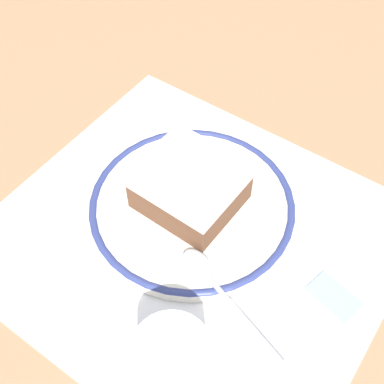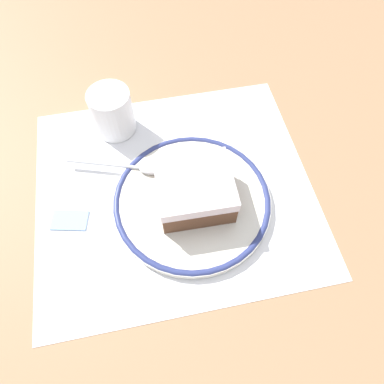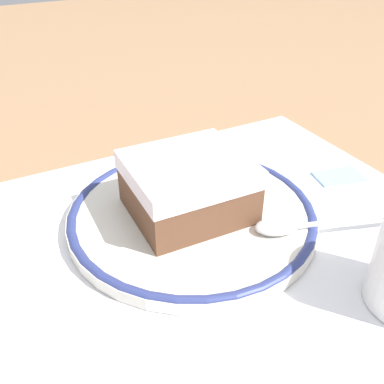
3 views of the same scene
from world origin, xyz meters
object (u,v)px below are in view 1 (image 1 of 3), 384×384
sugar_packet (335,295)px  cup (173,368)px  cake_slice (190,186)px  spoon (209,277)px  plate (192,206)px

sugar_packet → cup: bearing=-117.4°
cup → sugar_packet: (0.08, 0.15, -0.03)m
cake_slice → cup: (0.10, -0.16, -0.01)m
cake_slice → spoon: cake_slice is taller
spoon → plate: bearing=135.4°
plate → sugar_packet: plate is taller
cup → cake_slice: bearing=120.9°
cake_slice → sugar_packet: 0.18m
cake_slice → sugar_packet: (0.18, -0.01, -0.03)m
plate → spoon: size_ratio=1.55×
plate → sugar_packet: bearing=-2.0°
spoon → cup: 0.10m
cake_slice → cup: bearing=-59.1°
cake_slice → spoon: 0.10m
plate → cake_slice: cake_slice is taller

